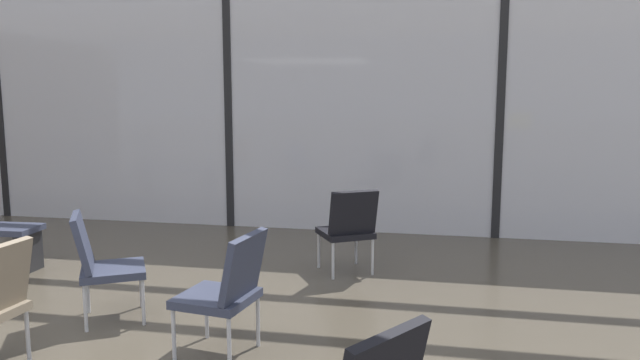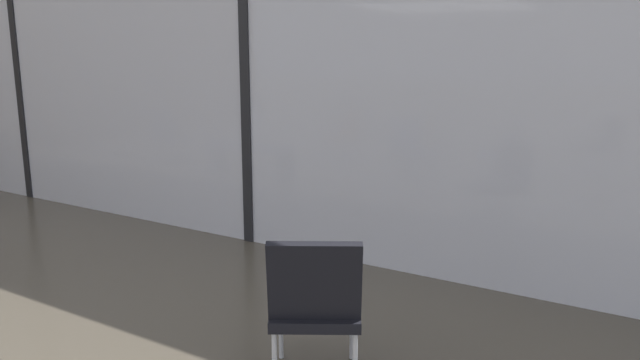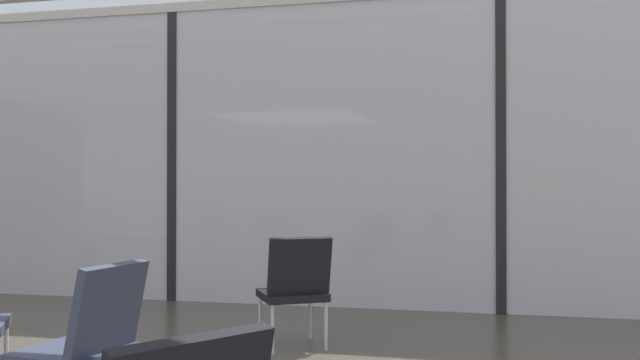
% 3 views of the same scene
% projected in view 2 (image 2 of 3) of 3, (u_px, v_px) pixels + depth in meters
% --- Properties ---
extents(glass_curtain_wall, '(14.00, 0.08, 3.17)m').
position_uv_depth(glass_curtain_wall, '(248.00, 75.00, 5.54)').
color(glass_curtain_wall, silver).
rests_on(glass_curtain_wall, ground).
extents(window_mullion_0, '(0.10, 0.12, 3.17)m').
position_uv_depth(window_mullion_0, '(21.00, 69.00, 7.33)').
color(window_mullion_0, black).
rests_on(window_mullion_0, ground).
extents(window_mullion_1, '(0.10, 0.12, 3.17)m').
position_uv_depth(window_mullion_1, '(248.00, 75.00, 5.54)').
color(window_mullion_1, black).
rests_on(window_mullion_1, ground).
extents(parked_airplane, '(12.19, 4.52, 4.52)m').
position_uv_depth(parked_airplane, '(520.00, 24.00, 10.30)').
color(parked_airplane, silver).
rests_on(parked_airplane, ground).
extents(lounge_chair_6, '(0.68, 0.70, 0.87)m').
position_uv_depth(lounge_chair_6, '(315.00, 300.00, 3.20)').
color(lounge_chair_6, black).
rests_on(lounge_chair_6, ground).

